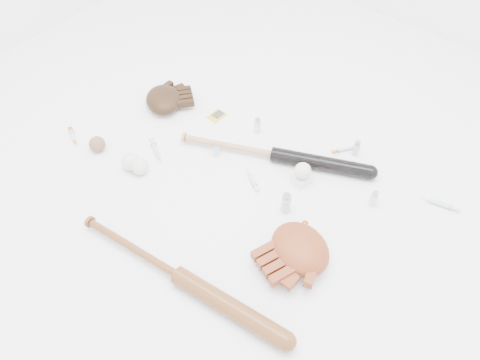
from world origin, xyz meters
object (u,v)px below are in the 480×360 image
Objects in this scene: bat_dark at (274,154)px; pedestal at (301,179)px; glove_dark at (163,99)px; bat_wood at (179,276)px.

bat_dark reaches higher than pedestal.
glove_dark reaches higher than bat_dark.
bat_dark is at bearing 43.60° from glove_dark.
bat_dark is 0.66m from bat_wood.
pedestal is at bearing -34.74° from bat_dark.
pedestal is (0.07, 0.63, -0.01)m from bat_wood.
bat_wood reaches higher than bat_dark.
bat_dark is 13.37× the size of pedestal.
pedestal is at bearing 76.61° from bat_wood.
glove_dark is at bearing 160.45° from bat_dark.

